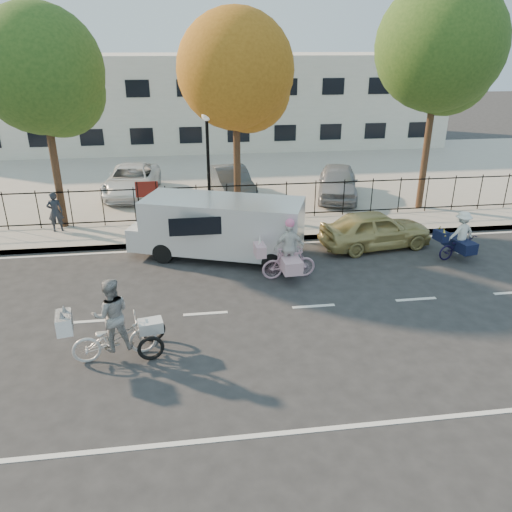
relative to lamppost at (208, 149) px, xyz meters
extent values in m
plane|color=#333334|center=(-0.50, -6.80, -3.11)|extent=(120.00, 120.00, 0.00)
cube|color=#A8A399|center=(-0.50, -1.75, -3.04)|extent=(60.00, 0.10, 0.15)
cube|color=#A8A399|center=(-0.50, -0.70, -3.04)|extent=(60.00, 2.20, 0.15)
cube|color=#A8A399|center=(-0.50, 8.20, -3.04)|extent=(60.00, 15.60, 0.15)
cube|color=silver|center=(-0.50, 18.20, -0.11)|extent=(34.00, 10.00, 6.00)
cylinder|color=black|center=(0.00, 0.00, -0.96)|extent=(0.12, 0.12, 4.00)
sphere|color=white|center=(0.00, 0.00, 1.19)|extent=(0.36, 0.36, 0.36)
cylinder|color=black|center=(-2.70, 0.00, -2.06)|extent=(0.06, 0.06, 1.80)
cylinder|color=black|center=(-2.00, 0.00, -2.06)|extent=(0.06, 0.06, 1.80)
cube|color=#59140F|center=(-2.35, 0.00, -1.46)|extent=(0.85, 0.04, 0.60)
imported|color=silver|center=(-2.64, -8.53, -2.61)|extent=(2.00, 1.02, 1.00)
imported|color=white|center=(-2.64, -8.53, -1.99)|extent=(0.96, 0.82, 1.76)
cube|color=white|center=(-3.63, -8.72, -2.00)|extent=(0.45, 0.67, 0.40)
cone|color=white|center=(-3.63, -8.59, -1.73)|extent=(0.16, 0.16, 0.20)
cone|color=white|center=(-3.63, -8.85, -1.73)|extent=(0.16, 0.16, 0.20)
torus|color=black|center=(-1.82, -8.76, -2.80)|extent=(0.63, 0.21, 0.62)
torus|color=black|center=(-1.82, -7.98, -2.80)|extent=(0.63, 0.21, 0.62)
cube|color=white|center=(-1.82, -8.37, -2.44)|extent=(0.62, 0.49, 0.28)
imported|color=#DFA9C0|center=(2.16, -4.91, -2.61)|extent=(1.71, 0.58, 1.01)
imported|color=white|center=(2.16, -4.91, -2.09)|extent=(0.96, 0.45, 1.60)
cube|color=#D3A0AE|center=(1.25, -4.97, -2.10)|extent=(0.34, 0.58, 0.37)
cone|color=white|center=(1.25, -4.97, -1.77)|extent=(0.12, 0.12, 0.32)
cube|color=#D3A0AE|center=(2.16, -4.91, -2.55)|extent=(0.64, 1.35, 0.41)
sphere|color=pink|center=(2.16, -4.91, -1.31)|extent=(0.28, 0.28, 0.28)
imported|color=#140F33|center=(8.16, -4.16, -2.70)|extent=(1.66, 0.86, 0.83)
imported|color=white|center=(8.16, -4.16, -2.18)|extent=(1.03, 0.72, 1.45)
cube|color=black|center=(7.35, -4.33, -2.19)|extent=(0.37, 0.55, 0.33)
cone|color=gold|center=(7.35, -4.17, -2.01)|extent=(0.11, 0.22, 0.30)
cone|color=gold|center=(7.35, -4.50, -2.01)|extent=(0.11, 0.22, 0.30)
cube|color=black|center=(8.16, -4.16, -2.61)|extent=(0.74, 1.28, 0.37)
cube|color=white|center=(0.29, -3.00, -1.95)|extent=(5.58, 3.60, 1.74)
cube|color=white|center=(-2.56, -3.00, -2.43)|extent=(1.10, 1.94, 0.77)
cylinder|color=black|center=(-1.55, -3.85, -2.77)|extent=(0.72, 0.47, 0.68)
cylinder|color=black|center=(-1.55, -2.15, -2.77)|extent=(0.72, 0.47, 0.68)
cylinder|color=black|center=(2.13, -3.85, -2.77)|extent=(0.72, 0.47, 0.68)
cylinder|color=black|center=(2.13, -2.15, -2.77)|extent=(0.72, 0.47, 0.68)
imported|color=tan|center=(5.69, -2.82, -2.44)|extent=(4.13, 2.12, 1.34)
imported|color=black|center=(-5.79, 0.00, -2.19)|extent=(0.62, 0.46, 1.54)
imported|color=white|center=(-3.41, 4.70, -2.29)|extent=(2.60, 4.98, 1.34)
imported|color=#45494C|center=(1.15, 3.61, -2.27)|extent=(2.08, 4.35, 1.38)
imported|color=#929398|center=(5.99, 2.90, -2.23)|extent=(2.83, 4.60, 1.46)
cylinder|color=#442D1D|center=(-5.66, 0.57, -0.54)|extent=(0.28, 0.28, 5.14)
sphere|color=#385B1E|center=(-5.66, 0.57, 2.76)|extent=(4.41, 4.41, 4.41)
sphere|color=#385B1E|center=(-5.16, 0.77, 2.03)|extent=(3.23, 3.23, 3.23)
cylinder|color=#442D1D|center=(1.17, 0.85, -0.57)|extent=(0.28, 0.28, 5.09)
sphere|color=#9F6219|center=(1.17, 0.85, 2.71)|extent=(4.36, 4.36, 4.36)
sphere|color=#9F6219|center=(1.67, 1.05, 1.98)|extent=(3.20, 3.20, 3.20)
cylinder|color=#442D1D|center=(9.10, 0.98, -0.22)|extent=(0.28, 0.28, 5.79)
sphere|color=#385B1E|center=(9.10, 0.98, 3.50)|extent=(4.96, 4.96, 4.96)
sphere|color=#385B1E|center=(9.60, 1.18, 2.68)|extent=(3.64, 3.64, 3.64)
camera|label=1|loc=(-0.74, -18.65, 3.67)|focal=35.00mm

